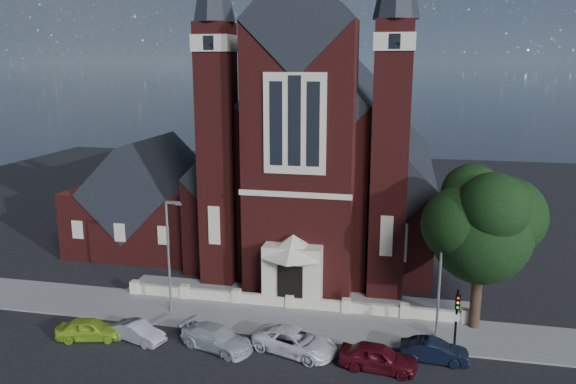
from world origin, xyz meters
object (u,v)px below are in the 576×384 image
(parish_hall, at_px, (151,204))
(street_tree, at_px, (484,228))
(car_white_suv, at_px, (295,341))
(traffic_signal, at_px, (457,313))
(car_silver_b, at_px, (216,338))
(car_dark_red, at_px, (378,357))
(church, at_px, (325,158))
(car_lime_van, at_px, (89,329))
(car_silver_a, at_px, (138,332))
(street_lamp_left, at_px, (170,251))
(car_navy, at_px, (434,351))
(street_lamp_right, at_px, (442,270))

(parish_hall, distance_m, street_tree, 31.27)
(car_white_suv, bearing_deg, traffic_signal, -59.75)
(car_silver_b, distance_m, car_dark_red, 9.82)
(parish_hall, height_order, street_tree, street_tree)
(church, distance_m, street_tree, 21.38)
(church, distance_m, traffic_signal, 23.94)
(car_lime_van, xyz_separation_m, car_silver_b, (8.27, 0.50, 0.01))
(church, height_order, car_white_suv, church)
(car_lime_van, height_order, car_silver_a, car_lime_van)
(car_lime_van, relative_size, car_white_suv, 0.78)
(street_lamp_left, xyz_separation_m, car_lime_van, (-3.58, -4.65, -3.91))
(car_lime_van, distance_m, car_white_suv, 13.11)
(car_silver_b, height_order, car_navy, car_silver_b)
(car_silver_a, xyz_separation_m, car_navy, (18.12, 1.33, 0.04))
(street_tree, bearing_deg, car_dark_red, -134.07)
(street_tree, relative_size, car_lime_van, 2.64)
(church, relative_size, car_lime_van, 8.62)
(street_lamp_left, relative_size, car_silver_b, 1.68)
(church, xyz_separation_m, car_white_suv, (1.57, -22.55, -7.47))
(street_tree, bearing_deg, car_white_suv, -154.27)
(car_lime_van, relative_size, car_dark_red, 0.91)
(parish_hall, bearing_deg, car_silver_a, -67.33)
(car_silver_a, bearing_deg, parish_hall, 40.12)
(church, height_order, car_silver_a, church)
(parish_hall, xyz_separation_m, car_white_suv, (17.57, -17.61, -3.29))
(church, distance_m, car_navy, 25.10)
(church, xyz_separation_m, street_tree, (12.60, -17.23, -1.23))
(street_lamp_right, height_order, car_silver_a, street_lamp_right)
(street_lamp_right, relative_size, car_silver_b, 1.68)
(church, xyz_separation_m, street_lamp_right, (10.09, -18.94, -3.59))
(car_lime_van, bearing_deg, street_tree, -89.21)
(street_lamp_right, xyz_separation_m, car_navy, (-0.35, -2.93, -3.95))
(street_lamp_left, xyz_separation_m, car_silver_a, (-0.46, -4.26, -3.99))
(traffic_signal, xyz_separation_m, car_lime_van, (-22.49, -3.07, -1.89))
(street_lamp_left, bearing_deg, church, 67.34)
(car_navy, bearing_deg, car_silver_b, 97.43)
(street_lamp_right, distance_m, car_dark_red, 6.88)
(church, height_order, traffic_signal, church)
(traffic_signal, bearing_deg, street_lamp_right, 120.01)
(car_silver_b, xyz_separation_m, car_dark_red, (9.81, -0.36, 0.06))
(street_tree, bearing_deg, traffic_signal, -115.95)
(car_silver_b, distance_m, car_navy, 13.02)
(car_silver_b, relative_size, car_white_suv, 0.93)
(parish_hall, relative_size, car_white_suv, 2.36)
(street_tree, height_order, car_navy, street_tree)
(car_silver_b, relative_size, car_navy, 1.22)
(street_tree, distance_m, car_silver_a, 22.71)
(street_lamp_left, xyz_separation_m, traffic_signal, (18.91, -1.57, -2.02))
(car_lime_van, height_order, car_navy, car_lime_van)
(parish_hall, bearing_deg, car_dark_red, -39.33)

